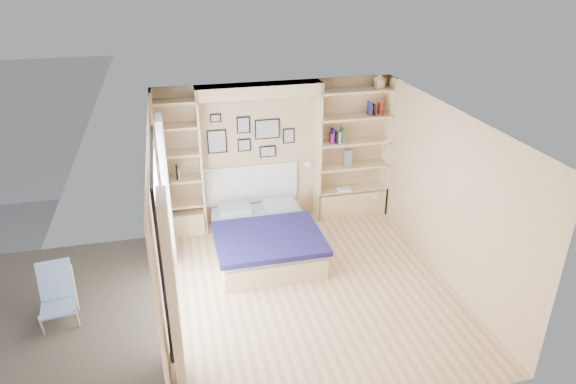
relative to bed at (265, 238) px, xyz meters
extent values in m
plane|color=#DBB37F|center=(0.44, -1.12, -0.27)|extent=(4.50, 4.50, 0.00)
plane|color=tan|center=(0.44, 1.13, 0.98)|extent=(4.00, 0.00, 4.00)
plane|color=tan|center=(0.44, -3.37, 0.98)|extent=(4.00, 0.00, 4.00)
plane|color=tan|center=(-1.56, -1.12, 0.98)|extent=(0.00, 4.50, 4.50)
plane|color=tan|center=(2.44, -1.12, 0.98)|extent=(0.00, 4.50, 4.50)
plane|color=white|center=(0.44, -1.12, 2.23)|extent=(4.50, 4.50, 0.00)
cube|color=beige|center=(-0.86, 0.96, 0.98)|extent=(0.04, 0.35, 2.50)
cube|color=beige|center=(1.14, 0.96, 0.98)|extent=(0.04, 0.35, 2.50)
cube|color=beige|center=(0.14, 0.96, 2.13)|extent=(2.00, 0.35, 0.20)
cube|color=beige|center=(2.42, 0.96, 0.98)|extent=(0.04, 0.35, 2.50)
cube|color=beige|center=(-1.54, 0.96, 0.98)|extent=(0.04, 0.35, 2.50)
cube|color=beige|center=(1.79, 0.96, -0.02)|extent=(1.30, 0.35, 0.50)
cube|color=beige|center=(-1.21, 0.96, -0.07)|extent=(0.70, 0.35, 0.40)
cube|color=black|center=(-1.53, -1.12, 1.96)|extent=(0.04, 2.08, 0.06)
cube|color=black|center=(-1.53, -1.12, -0.24)|extent=(0.04, 2.08, 0.06)
cube|color=black|center=(-1.53, -2.14, 0.83)|extent=(0.04, 0.06, 2.20)
cube|color=black|center=(-1.53, -0.10, 0.83)|extent=(0.04, 0.06, 2.20)
cube|color=silver|center=(-1.54, -1.12, 0.85)|extent=(0.01, 2.00, 2.20)
cube|color=white|center=(-1.44, -2.42, 0.88)|extent=(0.10, 0.45, 2.30)
cube|color=white|center=(-1.44, 0.18, 0.88)|extent=(0.10, 0.45, 2.30)
cube|color=beige|center=(1.79, 0.96, 0.23)|extent=(1.30, 0.35, 0.04)
cube|color=beige|center=(1.79, 0.96, 0.68)|extent=(1.30, 0.35, 0.04)
cube|color=beige|center=(1.79, 0.96, 1.13)|extent=(1.30, 0.35, 0.04)
cube|color=beige|center=(1.79, 0.96, 1.58)|extent=(1.30, 0.35, 0.04)
cube|color=beige|center=(1.79, 0.96, 2.03)|extent=(1.30, 0.35, 0.04)
cube|color=beige|center=(-1.21, 0.96, 0.28)|extent=(0.70, 0.35, 0.04)
cube|color=beige|center=(-1.21, 0.96, 0.73)|extent=(0.70, 0.35, 0.04)
cube|color=beige|center=(-1.21, 0.96, 1.18)|extent=(0.70, 0.35, 0.04)
cube|color=beige|center=(-1.21, 0.96, 1.63)|extent=(0.70, 0.35, 0.04)
cube|color=beige|center=(-1.21, 0.96, 2.03)|extent=(0.70, 0.35, 0.04)
cube|color=beige|center=(0.00, -0.02, -0.10)|extent=(1.52, 1.90, 0.33)
cube|color=#9A9FA8|center=(0.00, -0.02, 0.12)|extent=(1.48, 1.86, 0.10)
cube|color=#181543|center=(0.00, -0.34, 0.19)|extent=(1.62, 1.33, 0.08)
cube|color=#9A9FA8|center=(-0.38, 0.63, 0.23)|extent=(0.52, 0.38, 0.12)
cube|color=#9A9FA8|center=(0.38, 0.63, 0.23)|extent=(0.52, 0.38, 0.12)
cube|color=white|center=(0.00, 1.10, 0.45)|extent=(1.62, 0.04, 0.70)
cube|color=black|center=(-0.56, 1.11, 1.28)|extent=(0.32, 0.02, 0.40)
cube|color=gray|center=(-0.56, 1.10, 1.28)|extent=(0.28, 0.01, 0.36)
cube|color=black|center=(-0.11, 1.11, 1.53)|extent=(0.22, 0.02, 0.28)
cube|color=gray|center=(-0.11, 1.10, 1.53)|extent=(0.18, 0.01, 0.24)
cube|color=black|center=(-0.11, 1.11, 1.18)|extent=(0.22, 0.02, 0.22)
cube|color=gray|center=(-0.11, 1.10, 1.18)|extent=(0.18, 0.01, 0.18)
cube|color=black|center=(0.29, 1.11, 1.43)|extent=(0.42, 0.02, 0.34)
cube|color=gray|center=(0.29, 1.10, 1.43)|extent=(0.38, 0.01, 0.30)
cube|color=black|center=(0.29, 1.11, 1.03)|extent=(0.28, 0.02, 0.20)
cube|color=gray|center=(0.29, 1.10, 1.03)|extent=(0.24, 0.01, 0.16)
cube|color=black|center=(0.66, 1.11, 1.28)|extent=(0.20, 0.02, 0.26)
cube|color=gray|center=(0.66, 1.10, 1.28)|extent=(0.16, 0.01, 0.22)
cube|color=black|center=(-0.56, 1.11, 1.68)|extent=(0.18, 0.02, 0.14)
cube|color=gray|center=(-0.56, 1.10, 1.68)|extent=(0.14, 0.01, 0.10)
cylinder|color=silver|center=(-0.72, 0.88, 0.85)|extent=(0.20, 0.02, 0.02)
cone|color=white|center=(-0.62, 0.88, 0.83)|extent=(0.13, 0.12, 0.15)
cylinder|color=silver|center=(1.00, 0.88, 0.85)|extent=(0.20, 0.02, 0.02)
cone|color=white|center=(0.90, 0.88, 0.83)|extent=(0.13, 0.12, 0.15)
cube|color=#B51844|center=(1.37, 0.95, 1.24)|extent=(0.02, 0.15, 0.17)
cube|color=navy|center=(1.39, 0.95, 1.28)|extent=(0.03, 0.15, 0.25)
cube|color=black|center=(1.45, 0.95, 1.25)|extent=(0.03, 0.15, 0.19)
cube|color=beige|center=(1.50, 0.95, 1.25)|extent=(0.04, 0.15, 0.20)
cube|color=#26593F|center=(1.56, 0.95, 1.28)|extent=(0.03, 0.15, 0.25)
cube|color=#A51E1E|center=(2.05, 0.95, 1.69)|extent=(0.02, 0.15, 0.18)
cube|color=navy|center=(2.03, 0.95, 1.72)|extent=(0.03, 0.15, 0.23)
cube|color=black|center=(2.11, 0.95, 1.69)|extent=(0.03, 0.15, 0.18)
cube|color=maroon|center=(2.23, 0.95, 1.70)|extent=(0.03, 0.15, 0.19)
cube|color=navy|center=(-1.25, 0.95, 0.84)|extent=(0.02, 0.15, 0.17)
cube|color=black|center=(-1.25, 0.95, 0.86)|extent=(0.03, 0.15, 0.22)
cube|color=#BFB28C|center=(-1.23, 0.95, 0.85)|extent=(0.03, 0.15, 0.18)
cube|color=beige|center=(2.18, 0.95, 2.13)|extent=(0.13, 0.13, 0.15)
cone|color=beige|center=(2.18, 0.95, 2.24)|extent=(0.20, 0.20, 0.08)
cube|color=slate|center=(1.69, 0.95, 0.85)|extent=(0.12, 0.12, 0.30)
cube|color=white|center=(1.64, 0.90, 0.27)|extent=(0.22, 0.16, 0.03)
cube|color=brown|center=(-3.16, -1.12, -0.27)|extent=(3.20, 4.00, 0.05)
cylinder|color=tan|center=(-3.08, -1.36, -0.08)|extent=(0.05, 0.13, 0.37)
cylinder|color=tan|center=(-2.67, -1.29, -0.08)|extent=(0.05, 0.13, 0.37)
cylinder|color=tan|center=(-3.16, -0.84, 0.02)|extent=(0.08, 0.31, 0.61)
cylinder|color=tan|center=(-2.75, -0.78, 0.02)|extent=(0.08, 0.31, 0.61)
cube|color=blue|center=(-2.90, -1.14, 0.00)|extent=(0.50, 0.58, 0.14)
cube|color=blue|center=(-2.96, -0.78, 0.21)|extent=(0.45, 0.27, 0.50)
camera|label=1|loc=(-1.28, -6.97, 4.12)|focal=32.00mm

